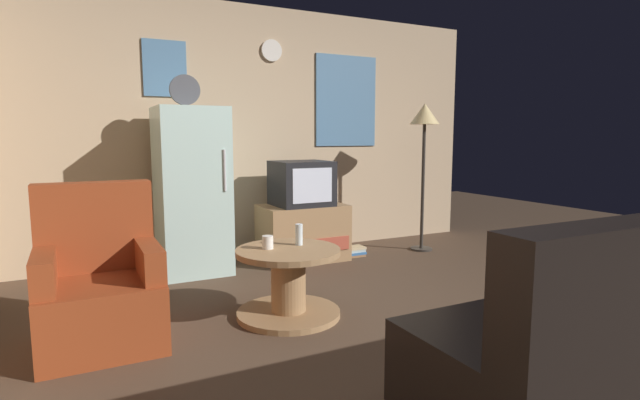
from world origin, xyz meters
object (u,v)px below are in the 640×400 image
object	(u,v)px
tv_stand	(303,233)
mug_ceramic_white	(268,242)
couch	(597,340)
fridge	(192,191)
armchair	(100,288)
crt_tv	(301,183)
coffee_table	(288,283)
book_stack	(355,251)
standing_lamp	(424,125)
wine_glass	(299,234)

from	to	relation	value
tv_stand	mug_ceramic_white	world-z (taller)	mug_ceramic_white
mug_ceramic_white	couch	bearing A→B (deg)	-61.46
fridge	armchair	size ratio (longest dim) A/B	1.84
crt_tv	coffee_table	size ratio (longest dim) A/B	0.75
armchair	book_stack	distance (m)	2.76
mug_ceramic_white	coffee_table	bearing A→B (deg)	-27.12
fridge	crt_tv	bearing A→B (deg)	-2.89
armchair	couch	world-z (taller)	armchair
standing_lamp	wine_glass	xyz separation A→B (m)	(-1.99, -1.12, -0.80)
crt_tv	couch	bearing A→B (deg)	-88.32
fridge	wine_glass	xyz separation A→B (m)	(0.45, -1.36, -0.20)
tv_stand	crt_tv	world-z (taller)	crt_tv
mug_ceramic_white	armchair	distance (m)	1.08
couch	mug_ceramic_white	bearing A→B (deg)	118.54
coffee_table	couch	distance (m)	1.88
fridge	coffee_table	bearing A→B (deg)	-76.99
tv_stand	couch	size ratio (longest dim) A/B	0.49
mug_ceramic_white	armchair	xyz separation A→B (m)	(-1.06, 0.06, -0.19)
tv_stand	couch	distance (m)	3.06
mug_ceramic_white	tv_stand	bearing A→B (deg)	56.38
crt_tv	mug_ceramic_white	world-z (taller)	crt_tv
couch	book_stack	distance (m)	3.01
standing_lamp	tv_stand	bearing A→B (deg)	172.48
crt_tv	coffee_table	bearing A→B (deg)	-118.14
wine_glass	book_stack	xyz separation A→B (m)	(1.19, 1.21, -0.50)
armchair	couch	distance (m)	2.70
coffee_table	armchair	xyz separation A→B (m)	(-1.18, 0.12, 0.10)
fridge	crt_tv	size ratio (longest dim) A/B	3.28
coffee_table	couch	bearing A→B (deg)	-63.86
wine_glass	crt_tv	bearing A→B (deg)	64.56
coffee_table	book_stack	world-z (taller)	coffee_table
standing_lamp	mug_ceramic_white	bearing A→B (deg)	-153.03
coffee_table	book_stack	xyz separation A→B (m)	(1.30, 1.28, -0.19)
tv_stand	mug_ceramic_white	distance (m)	1.60
mug_ceramic_white	wine_glass	bearing A→B (deg)	2.58
crt_tv	standing_lamp	size ratio (longest dim) A/B	0.34
standing_lamp	mug_ceramic_white	xyz separation A→B (m)	(-2.23, -1.13, -0.83)
standing_lamp	armchair	size ratio (longest dim) A/B	1.66
fridge	tv_stand	distance (m)	1.18
fridge	armchair	distance (m)	1.62
fridge	standing_lamp	size ratio (longest dim) A/B	1.11
crt_tv	standing_lamp	distance (m)	1.50
crt_tv	wine_glass	size ratio (longest dim) A/B	3.60
couch	coffee_table	bearing A→B (deg)	116.14
crt_tv	couch	world-z (taller)	crt_tv
mug_ceramic_white	fridge	bearing A→B (deg)	98.59
couch	tv_stand	bearing A→B (deg)	91.42
tv_stand	crt_tv	xyz separation A→B (m)	(-0.01, -0.00, 0.50)
standing_lamp	mug_ceramic_white	size ratio (longest dim) A/B	17.67
couch	book_stack	xyz separation A→B (m)	(0.48, 2.96, -0.26)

